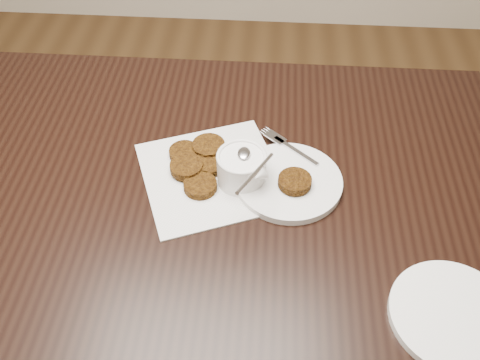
# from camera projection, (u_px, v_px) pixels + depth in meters

# --- Properties ---
(table) EXTENTS (1.40, 0.90, 0.75)m
(table) POSITION_uv_depth(u_px,v_px,m) (184.00, 293.00, 1.32)
(table) COLOR black
(table) RESTS_ON floor
(napkin) EXTENTS (0.35, 0.35, 0.00)m
(napkin) POSITION_uv_depth(u_px,v_px,m) (212.00, 175.00, 1.07)
(napkin) COLOR silver
(napkin) RESTS_ON table
(sauce_ramekin) EXTENTS (0.17, 0.17, 0.13)m
(sauce_ramekin) POSITION_uv_depth(u_px,v_px,m) (242.00, 155.00, 1.01)
(sauce_ramekin) COLOR white
(sauce_ramekin) RESTS_ON napkin
(patty_cluster) EXTENTS (0.27, 0.27, 0.02)m
(patty_cluster) POSITION_uv_depth(u_px,v_px,m) (198.00, 164.00, 1.07)
(patty_cluster) COLOR brown
(patty_cluster) RESTS_ON napkin
(plate_with_patty) EXTENTS (0.30, 0.30, 0.03)m
(plate_with_patty) POSITION_uv_depth(u_px,v_px,m) (289.00, 179.00, 1.04)
(plate_with_patty) COLOR silver
(plate_with_patty) RESTS_ON table
(plate_empty) EXTENTS (0.23, 0.23, 0.01)m
(plate_empty) POSITION_uv_depth(u_px,v_px,m) (453.00, 316.00, 0.85)
(plate_empty) COLOR white
(plate_empty) RESTS_ON table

